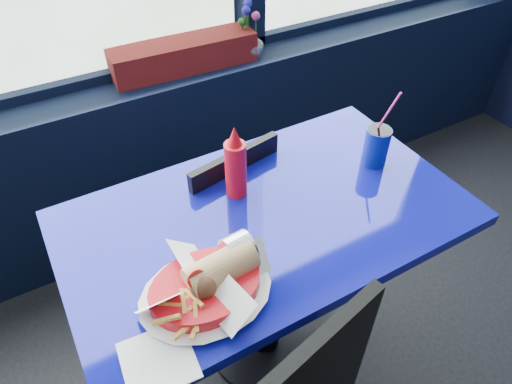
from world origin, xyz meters
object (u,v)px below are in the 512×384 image
Objects in this scene: ketchup_bottle at (236,166)px; near_table at (266,253)px; food_basket at (207,285)px; planter_box at (184,55)px; chair_near_back at (229,209)px; flower_vase at (250,40)px; soda_cup at (376,145)px.

near_table is at bearing -74.56° from ketchup_bottle.
planter_box is at bearing 88.92° from food_basket.
ketchup_bottle reaches higher than chair_near_back.
flower_vase is 0.84m from ketchup_bottle.
flower_vase is at bearing 91.67° from soda_cup.
near_table is 3.30× the size of food_basket.
chair_near_back reaches higher than near_table.
flower_vase reaches higher than chair_near_back.
flower_vase is at bearing 63.77° from near_table.
soda_cup reaches higher than planter_box.
chair_near_back is 3.39× the size of flower_vase.
planter_box is at bearing 78.45° from ketchup_bottle.
soda_cup reaches higher than chair_near_back.
soda_cup reaches higher than food_basket.
chair_near_back is 3.33× the size of ketchup_bottle.
planter_box is 0.30m from flower_vase.
chair_near_back is 0.61m from soda_cup.
soda_cup reaches higher than near_table.
planter_box is 2.20× the size of soda_cup.
flower_vase reaches higher than near_table.
soda_cup is at bearing -11.09° from ketchup_bottle.
near_table is 0.93m from planter_box.
ketchup_bottle is (-0.45, -0.71, -0.01)m from flower_vase.
chair_near_back is at bearing 143.99° from soda_cup.
ketchup_bottle is at bearing 70.95° from food_basket.
chair_near_back is 2.96× the size of soda_cup.
flower_vase is 0.81m from soda_cup.
ketchup_bottle is at bearing -122.17° from flower_vase.
soda_cup is (0.41, -0.30, 0.35)m from chair_near_back.
ketchup_bottle is (-0.07, -0.20, 0.39)m from chair_near_back.
soda_cup is at bearing 4.43° from near_table.
soda_cup is at bearing 133.49° from chair_near_back.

